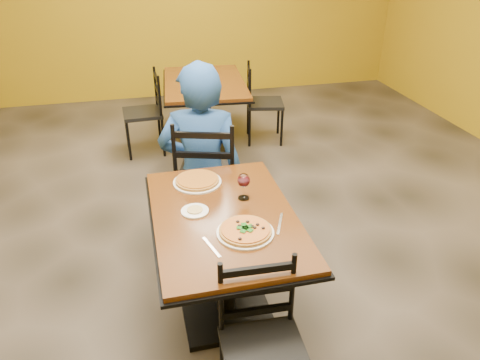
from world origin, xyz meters
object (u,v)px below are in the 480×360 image
object	(u,v)px
chair_main_near	(265,354)
plate_main	(245,233)
table_main	(225,242)
chair_main_far	(208,176)
table_second	(205,98)
plate_far	(197,182)
wine_glass	(244,185)
chair_second_left	(142,113)
chair_second_right	(265,104)
side_plate	(195,211)
pizza_main	(245,230)
pizza_far	(197,180)
diner	(201,150)

from	to	relation	value
chair_main_near	plate_main	size ratio (longest dim) A/B	2.77
table_main	chair_main_far	distance (m)	0.94
table_second	plate_far	xyz separation A→B (m)	(-0.42, -2.19, 0.20)
wine_glass	chair_second_left	bearing A→B (deg)	101.82
table_second	chair_second_left	bearing A→B (deg)	-180.00
chair_second_right	side_plate	xyz separation A→B (m)	(-1.17, -2.53, 0.31)
chair_second_right	pizza_main	size ratio (longest dim) A/B	3.12
chair_main_near	chair_second_left	bearing A→B (deg)	99.26
table_second	side_plate	bearing A→B (deg)	-100.77
table_main	pizza_far	world-z (taller)	pizza_far
chair_main_far	diner	distance (m)	0.21
table_main	plate_main	xyz separation A→B (m)	(0.07, -0.21, 0.20)
chair_main_far	pizza_main	xyz separation A→B (m)	(0.01, -1.14, 0.27)
table_main	chair_main_far	world-z (taller)	chair_main_far
chair_main_near	side_plate	size ratio (longest dim) A/B	5.36
pizza_main	pizza_far	bearing A→B (deg)	105.05
plate_far	chair_second_right	bearing A→B (deg)	63.38
table_second	chair_second_right	world-z (taller)	chair_second_right
chair_main_near	chair_main_far	bearing A→B (deg)	91.54
chair_main_near	wine_glass	xyz separation A→B (m)	(0.12, 0.88, 0.41)
pizza_far	diner	bearing A→B (deg)	78.72
chair_main_far	plate_far	xyz separation A→B (m)	(-0.15, -0.53, 0.25)
chair_main_far	pizza_far	size ratio (longest dim) A/B	3.59
chair_main_near	side_plate	bearing A→B (deg)	106.05
pizza_far	wine_glass	xyz separation A→B (m)	(0.24, -0.26, 0.07)
chair_main_far	chair_second_right	world-z (taller)	chair_main_far
chair_second_right	pizza_far	distance (m)	2.48
plate_main	side_plate	size ratio (longest dim) A/B	1.94
table_second	diner	distance (m)	1.61
table_second	chair_main_far	size ratio (longest dim) A/B	1.36
table_main	pizza_far	distance (m)	0.47
wine_glass	plate_main	bearing A→B (deg)	-102.47
table_main	chair_main_far	xyz separation A→B (m)	(0.06, 0.94, -0.05)
chair_main_near	wine_glass	bearing A→B (deg)	85.01
chair_second_left	plate_main	xyz separation A→B (m)	(0.43, -2.81, 0.31)
chair_second_right	pizza_main	bearing A→B (deg)	173.25
table_second	chair_main_near	xyz separation A→B (m)	(-0.29, -3.33, -0.13)
table_main	chair_second_left	world-z (taller)	chair_second_left
wine_glass	chair_second_right	bearing A→B (deg)	70.74
table_second	chair_second_right	bearing A→B (deg)	-0.00
pizza_main	pizza_far	xyz separation A→B (m)	(-0.16, 0.61, 0.00)
diner	pizza_main	world-z (taller)	diner
chair_second_right	diner	world-z (taller)	diner
plate_main	plate_far	size ratio (longest dim) A/B	1.00
table_second	side_plate	xyz separation A→B (m)	(-0.48, -2.53, 0.20)
plate_main	wine_glass	size ratio (longest dim) A/B	1.72
table_main	side_plate	size ratio (longest dim) A/B	7.69
diner	pizza_far	xyz separation A→B (m)	(-0.12, -0.61, 0.08)
pizza_main	chair_second_left	bearing A→B (deg)	98.79
diner	chair_second_right	bearing A→B (deg)	-107.18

